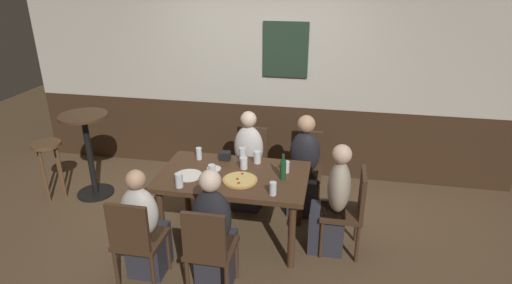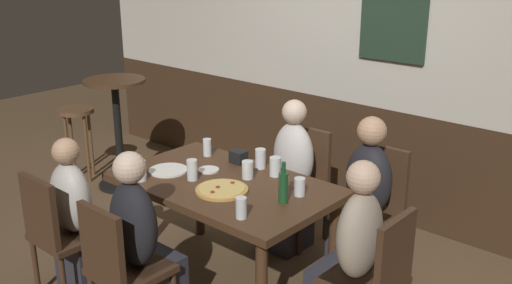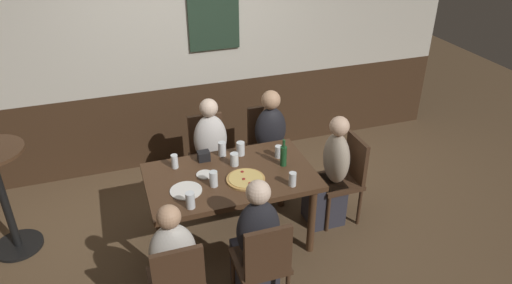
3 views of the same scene
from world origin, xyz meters
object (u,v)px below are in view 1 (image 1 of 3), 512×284
at_px(chair_right_far, 305,165).
at_px(chair_mid_far, 251,160).
at_px(condiment_caddy, 225,156).
at_px(tumbler_water, 257,158).
at_px(chair_mid_near, 209,247).
at_px(side_bar_table, 89,149).
at_px(dining_table, 233,182).
at_px(beer_glass_tall, 199,154).
at_px(chair_left_near, 136,238).
at_px(plate_white_large, 189,175).
at_px(beer_glass_half, 212,172).
at_px(plate_white_small, 214,169).
at_px(pint_glass_stout, 286,167).
at_px(person_mid_far, 248,167).
at_px(bar_stool, 48,155).
at_px(person_left_near, 145,231).
at_px(pizza, 240,180).
at_px(pint_glass_amber, 273,189).
at_px(pint_glass_pale, 179,181).
at_px(beer_bottle_green, 283,169).
at_px(person_head_east, 332,207).
at_px(person_right_far, 304,172).
at_px(highball_clear, 242,155).
at_px(person_mid_near, 214,237).
at_px(tumbler_short, 244,164).
at_px(chair_head_east, 350,207).

distance_m(chair_right_far, chair_mid_far, 0.65).
bearing_deg(condiment_caddy, tumbler_water, -2.53).
xyz_separation_m(chair_mid_near, side_bar_table, (-1.93, 1.41, 0.12)).
distance_m(dining_table, tumbler_water, 0.38).
bearing_deg(chair_mid_far, beer_glass_tall, -127.09).
bearing_deg(chair_left_near, beer_glass_tall, 79.60).
distance_m(chair_mid_near, plate_white_large, 0.89).
height_order(beer_glass_half, plate_white_small, beer_glass_half).
relative_size(pint_glass_stout, side_bar_table, 0.11).
height_order(person_mid_far, bar_stool, person_mid_far).
height_order(person_left_near, pizza, person_left_near).
bearing_deg(pint_glass_amber, pint_glass_pale, -178.55).
relative_size(person_left_near, beer_bottle_green, 4.15).
bearing_deg(dining_table, beer_glass_half, -147.41).
bearing_deg(plate_white_large, person_head_east, 4.80).
bearing_deg(pint_glass_amber, chair_left_near, -154.09).
bearing_deg(beer_glass_tall, beer_glass_half, -56.41).
relative_size(chair_mid_near, person_right_far, 0.77).
height_order(tumbler_water, side_bar_table, side_bar_table).
xyz_separation_m(person_mid_far, plate_white_small, (-0.22, -0.63, 0.26)).
bearing_deg(pint_glass_pale, pizza, 22.87).
bearing_deg(bar_stool, pint_glass_amber, -14.39).
bearing_deg(highball_clear, person_mid_near, -91.00).
bearing_deg(tumbler_short, pint_glass_pale, -135.91).
height_order(chair_left_near, tumbler_water, chair_left_near).
distance_m(beer_glass_tall, pint_glass_stout, 0.96).
xyz_separation_m(chair_right_far, tumbler_water, (-0.46, -0.56, 0.30)).
distance_m(beer_glass_tall, plate_white_large, 0.40).
bearing_deg(pint_glass_stout, side_bar_table, 170.62).
height_order(pizza, highball_clear, highball_clear).
relative_size(chair_mid_far, side_bar_table, 0.84).
distance_m(tumbler_short, pint_glass_stout, 0.43).
bearing_deg(highball_clear, tumbler_water, -14.00).
xyz_separation_m(chair_mid_near, beer_glass_tall, (-0.44, 1.13, 0.30)).
xyz_separation_m(plate_white_large, bar_stool, (-1.96, 0.52, -0.18)).
bearing_deg(person_mid_near, plate_white_small, 105.91).
distance_m(plate_white_large, side_bar_table, 1.65).
height_order(person_left_near, pint_glass_stout, person_left_near).
bearing_deg(beer_bottle_green, chair_left_near, -143.26).
height_order(tumbler_water, tumbler_short, tumbler_water).
relative_size(dining_table, chair_mid_far, 1.68).
bearing_deg(chair_mid_far, pizza, -84.23).
bearing_deg(chair_head_east, tumbler_water, 162.69).
bearing_deg(highball_clear, person_right_far, 29.26).
bearing_deg(beer_glass_half, pint_glass_amber, -18.31).
height_order(person_right_far, plate_white_large, person_right_far).
bearing_deg(person_mid_far, chair_left_near, -112.65).
bearing_deg(person_left_near, condiment_caddy, 64.46).
xyz_separation_m(chair_head_east, pint_glass_amber, (-0.70, -0.32, 0.30)).
bearing_deg(pint_glass_pale, beer_glass_half, 43.00).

